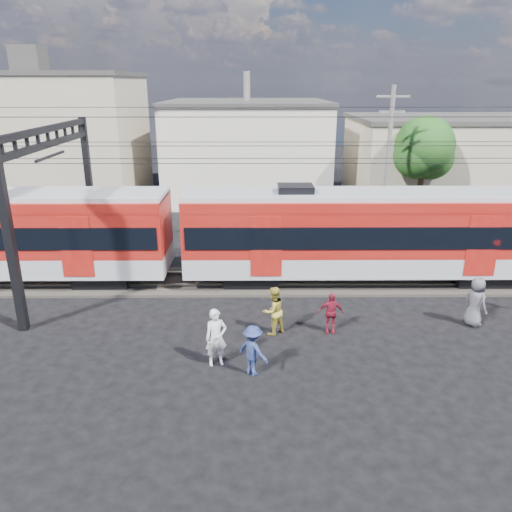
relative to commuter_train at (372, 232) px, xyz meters
The scene contains 16 objects.
ground 9.13m from the commuter_train, 114.70° to the right, with size 120.00×120.00×0.00m, color black.
track_bed 4.36m from the commuter_train, behind, with size 70.00×3.40×0.12m, color #2D2823.
rail_near 4.36m from the commuter_train, 168.48° to the right, with size 70.00×0.12×0.12m, color #59544C.
rail_far 4.36m from the commuter_train, 168.48° to the left, with size 70.00×0.12×0.12m, color #59544C.
commuter_train is the anchor object (origin of this frame).
catenary 12.63m from the commuter_train, behind, with size 70.00×9.30×7.52m.
building_west 26.24m from the commuter_train, 142.27° to the left, with size 14.28×10.20×9.30m.
building_midwest 19.87m from the commuter_train, 106.64° to the left, with size 12.24×12.24×7.30m.
building_mideast 19.05m from the commuter_train, 57.18° to the left, with size 16.32×10.20×6.30m.
utility_pole_mid 7.68m from the commuter_train, 71.67° to the left, with size 1.80×0.24×8.50m.
tree_near 11.72m from the commuter_train, 61.39° to the left, with size 3.82×3.64×6.72m.
pedestrian_a 9.57m from the commuter_train, 132.72° to the right, with size 0.70×0.46×1.92m, color silver.
pedestrian_b 6.82m from the commuter_train, 132.78° to the right, with size 0.88×0.68×1.80m, color gold.
pedestrian_c 9.32m from the commuter_train, 124.87° to the right, with size 1.07×0.61×1.65m, color navy.
pedestrian_d 5.62m from the commuter_train, 117.05° to the right, with size 0.91×0.38×1.54m, color maroon.
pedestrian_e 5.41m from the commuter_train, 55.00° to the right, with size 0.92×0.60×1.89m, color #545459.
Camera 1 is at (-1.56, -13.03, 8.62)m, focal length 35.00 mm.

